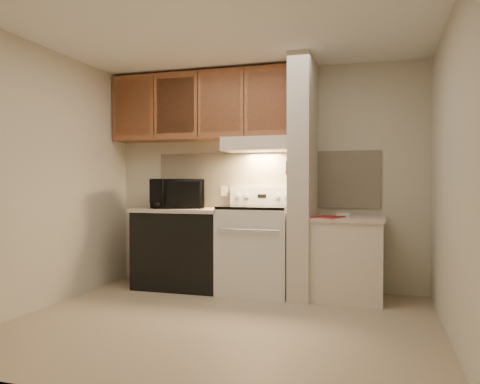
% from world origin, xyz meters
% --- Properties ---
extents(floor, '(3.60, 3.60, 0.00)m').
position_xyz_m(floor, '(0.00, 0.00, 0.00)').
color(floor, tan).
rests_on(floor, ground).
extents(ceiling, '(3.60, 3.60, 0.00)m').
position_xyz_m(ceiling, '(0.00, 0.00, 2.50)').
color(ceiling, white).
rests_on(ceiling, wall_back).
extents(wall_back, '(3.60, 2.50, 0.02)m').
position_xyz_m(wall_back, '(0.00, 1.50, 1.25)').
color(wall_back, beige).
rests_on(wall_back, floor).
extents(wall_left, '(0.02, 3.00, 2.50)m').
position_xyz_m(wall_left, '(-1.80, 0.00, 1.25)').
color(wall_left, beige).
rests_on(wall_left, floor).
extents(wall_right, '(0.02, 3.00, 2.50)m').
position_xyz_m(wall_right, '(1.80, 0.00, 1.25)').
color(wall_right, beige).
rests_on(wall_right, floor).
extents(backsplash, '(2.60, 0.02, 0.63)m').
position_xyz_m(backsplash, '(0.00, 1.49, 1.24)').
color(backsplash, beige).
rests_on(backsplash, wall_back).
extents(range_body, '(0.76, 0.65, 0.92)m').
position_xyz_m(range_body, '(0.00, 1.16, 0.46)').
color(range_body, silver).
rests_on(range_body, floor).
extents(oven_window, '(0.50, 0.01, 0.30)m').
position_xyz_m(oven_window, '(0.00, 0.84, 0.50)').
color(oven_window, black).
rests_on(oven_window, range_body).
extents(oven_handle, '(0.65, 0.02, 0.02)m').
position_xyz_m(oven_handle, '(0.00, 0.80, 0.72)').
color(oven_handle, silver).
rests_on(oven_handle, range_body).
extents(cooktop, '(0.74, 0.64, 0.03)m').
position_xyz_m(cooktop, '(0.00, 1.16, 0.94)').
color(cooktop, black).
rests_on(cooktop, range_body).
extents(range_backguard, '(0.76, 0.08, 0.20)m').
position_xyz_m(range_backguard, '(0.00, 1.44, 1.05)').
color(range_backguard, silver).
rests_on(range_backguard, range_body).
extents(range_display, '(0.10, 0.01, 0.04)m').
position_xyz_m(range_display, '(0.00, 1.40, 1.05)').
color(range_display, black).
rests_on(range_display, range_backguard).
extents(range_knob_left_outer, '(0.05, 0.02, 0.05)m').
position_xyz_m(range_knob_left_outer, '(-0.28, 1.40, 1.05)').
color(range_knob_left_outer, silver).
rests_on(range_knob_left_outer, range_backguard).
extents(range_knob_left_inner, '(0.05, 0.02, 0.05)m').
position_xyz_m(range_knob_left_inner, '(-0.18, 1.40, 1.05)').
color(range_knob_left_inner, silver).
rests_on(range_knob_left_inner, range_backguard).
extents(range_knob_right_inner, '(0.05, 0.02, 0.05)m').
position_xyz_m(range_knob_right_inner, '(0.18, 1.40, 1.05)').
color(range_knob_right_inner, silver).
rests_on(range_knob_right_inner, range_backguard).
extents(range_knob_right_outer, '(0.05, 0.02, 0.05)m').
position_xyz_m(range_knob_right_outer, '(0.28, 1.40, 1.05)').
color(range_knob_right_outer, silver).
rests_on(range_knob_right_outer, range_backguard).
extents(dishwasher_front, '(1.00, 0.63, 0.87)m').
position_xyz_m(dishwasher_front, '(-0.88, 1.17, 0.43)').
color(dishwasher_front, black).
rests_on(dishwasher_front, floor).
extents(left_countertop, '(1.04, 0.67, 0.04)m').
position_xyz_m(left_countertop, '(-0.88, 1.17, 0.89)').
color(left_countertop, beige).
rests_on(left_countertop, dishwasher_front).
extents(spoon_rest, '(0.20, 0.09, 0.01)m').
position_xyz_m(spoon_rest, '(-0.82, 1.36, 0.92)').
color(spoon_rest, black).
rests_on(spoon_rest, left_countertop).
extents(teal_jar, '(0.09, 0.09, 0.10)m').
position_xyz_m(teal_jar, '(-0.83, 1.39, 0.96)').
color(teal_jar, '#256B68').
rests_on(teal_jar, left_countertop).
extents(outlet, '(0.08, 0.01, 0.12)m').
position_xyz_m(outlet, '(-0.48, 1.48, 1.10)').
color(outlet, beige).
rests_on(outlet, backsplash).
extents(microwave, '(0.71, 0.61, 0.33)m').
position_xyz_m(microwave, '(-0.93, 1.15, 1.08)').
color(microwave, black).
rests_on(microwave, left_countertop).
extents(partition_pillar, '(0.22, 0.70, 2.50)m').
position_xyz_m(partition_pillar, '(0.51, 1.15, 1.25)').
color(partition_pillar, beige).
rests_on(partition_pillar, floor).
extents(pillar_trim, '(0.01, 0.70, 0.04)m').
position_xyz_m(pillar_trim, '(0.39, 1.15, 1.30)').
color(pillar_trim, '#975734').
rests_on(pillar_trim, partition_pillar).
extents(knife_strip, '(0.02, 0.42, 0.04)m').
position_xyz_m(knife_strip, '(0.39, 1.10, 1.32)').
color(knife_strip, black).
rests_on(knife_strip, partition_pillar).
extents(knife_blade_a, '(0.01, 0.03, 0.16)m').
position_xyz_m(knife_blade_a, '(0.38, 0.95, 1.22)').
color(knife_blade_a, silver).
rests_on(knife_blade_a, knife_strip).
extents(knife_handle_a, '(0.02, 0.02, 0.10)m').
position_xyz_m(knife_handle_a, '(0.38, 0.95, 1.37)').
color(knife_handle_a, black).
rests_on(knife_handle_a, knife_strip).
extents(knife_blade_b, '(0.01, 0.04, 0.18)m').
position_xyz_m(knife_blade_b, '(0.38, 1.01, 1.21)').
color(knife_blade_b, silver).
rests_on(knife_blade_b, knife_strip).
extents(knife_handle_b, '(0.02, 0.02, 0.10)m').
position_xyz_m(knife_handle_b, '(0.38, 1.03, 1.37)').
color(knife_handle_b, black).
rests_on(knife_handle_b, knife_strip).
extents(knife_blade_c, '(0.01, 0.04, 0.20)m').
position_xyz_m(knife_blade_c, '(0.38, 1.09, 1.20)').
color(knife_blade_c, silver).
rests_on(knife_blade_c, knife_strip).
extents(knife_handle_c, '(0.02, 0.02, 0.10)m').
position_xyz_m(knife_handle_c, '(0.38, 1.09, 1.37)').
color(knife_handle_c, black).
rests_on(knife_handle_c, knife_strip).
extents(knife_blade_d, '(0.01, 0.04, 0.16)m').
position_xyz_m(knife_blade_d, '(0.38, 1.17, 1.22)').
color(knife_blade_d, silver).
rests_on(knife_blade_d, knife_strip).
extents(knife_handle_d, '(0.02, 0.02, 0.10)m').
position_xyz_m(knife_handle_d, '(0.38, 1.17, 1.37)').
color(knife_handle_d, black).
rests_on(knife_handle_d, knife_strip).
extents(knife_blade_e, '(0.01, 0.04, 0.18)m').
position_xyz_m(knife_blade_e, '(0.38, 1.27, 1.21)').
color(knife_blade_e, silver).
rests_on(knife_blade_e, knife_strip).
extents(knife_handle_e, '(0.02, 0.02, 0.10)m').
position_xyz_m(knife_handle_e, '(0.38, 1.26, 1.37)').
color(knife_handle_e, black).
rests_on(knife_handle_e, knife_strip).
extents(oven_mitt, '(0.03, 0.10, 0.24)m').
position_xyz_m(oven_mitt, '(0.38, 1.32, 1.14)').
color(oven_mitt, gray).
rests_on(oven_mitt, partition_pillar).
extents(right_cab_base, '(0.70, 0.60, 0.81)m').
position_xyz_m(right_cab_base, '(0.97, 1.15, 0.40)').
color(right_cab_base, beige).
rests_on(right_cab_base, floor).
extents(right_countertop, '(0.74, 0.64, 0.04)m').
position_xyz_m(right_countertop, '(0.97, 1.15, 0.83)').
color(right_countertop, beige).
rests_on(right_countertop, right_cab_base).
extents(red_folder, '(0.32, 0.38, 0.01)m').
position_xyz_m(red_folder, '(0.79, 1.00, 0.86)').
color(red_folder, maroon).
rests_on(red_folder, right_countertop).
extents(white_box, '(0.14, 0.10, 0.04)m').
position_xyz_m(white_box, '(0.92, 1.17, 0.87)').
color(white_box, white).
rests_on(white_box, right_countertop).
extents(range_hood, '(0.78, 0.44, 0.15)m').
position_xyz_m(range_hood, '(0.00, 1.28, 1.62)').
color(range_hood, beige).
rests_on(range_hood, upper_cabinets).
extents(hood_lip, '(0.78, 0.04, 0.06)m').
position_xyz_m(hood_lip, '(0.00, 1.07, 1.58)').
color(hood_lip, beige).
rests_on(hood_lip, range_hood).
extents(upper_cabinets, '(2.18, 0.33, 0.77)m').
position_xyz_m(upper_cabinets, '(-0.69, 1.32, 2.08)').
color(upper_cabinets, '#975734').
rests_on(upper_cabinets, wall_back).
extents(cab_door_a, '(0.46, 0.01, 0.63)m').
position_xyz_m(cab_door_a, '(-1.51, 1.17, 2.08)').
color(cab_door_a, '#975734').
rests_on(cab_door_a, upper_cabinets).
extents(cab_gap_a, '(0.01, 0.01, 0.73)m').
position_xyz_m(cab_gap_a, '(-1.23, 1.16, 2.08)').
color(cab_gap_a, black).
rests_on(cab_gap_a, upper_cabinets).
extents(cab_door_b, '(0.46, 0.01, 0.63)m').
position_xyz_m(cab_door_b, '(-0.96, 1.17, 2.08)').
color(cab_door_b, '#975734').
rests_on(cab_door_b, upper_cabinets).
extents(cab_gap_b, '(0.01, 0.01, 0.73)m').
position_xyz_m(cab_gap_b, '(-0.69, 1.16, 2.08)').
color(cab_gap_b, black).
rests_on(cab_gap_b, upper_cabinets).
extents(cab_door_c, '(0.46, 0.01, 0.63)m').
position_xyz_m(cab_door_c, '(-0.42, 1.17, 2.08)').
color(cab_door_c, '#975734').
rests_on(cab_door_c, upper_cabinets).
extents(cab_gap_c, '(0.01, 0.01, 0.73)m').
position_xyz_m(cab_gap_c, '(-0.14, 1.16, 2.08)').
color(cab_gap_c, black).
rests_on(cab_gap_c, upper_cabinets).
extents(cab_door_d, '(0.46, 0.01, 0.63)m').
position_xyz_m(cab_door_d, '(0.13, 1.17, 2.08)').
color(cab_door_d, '#975734').
rests_on(cab_door_d, upper_cabinets).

